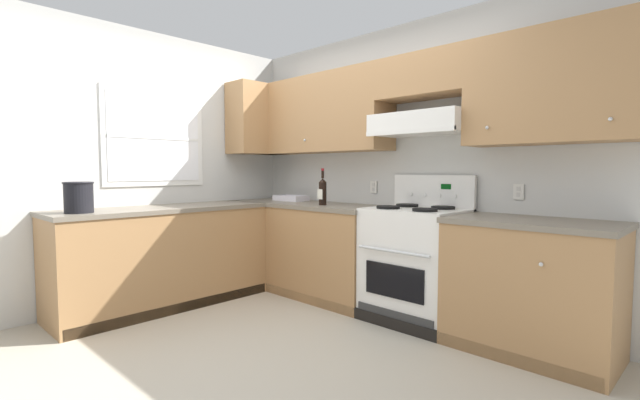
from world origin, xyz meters
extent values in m
plane|color=#B2AA99|center=(0.00, 0.00, 0.00)|extent=(7.04, 7.04, 0.00)
cube|color=silver|center=(0.46, 1.62, 1.27)|extent=(4.68, 0.12, 2.55)
cube|color=#A87A4C|center=(-0.63, 1.38, 1.80)|extent=(1.70, 0.34, 0.76)
cube|color=#A87A4C|center=(1.58, 1.38, 1.80)|extent=(1.13, 0.34, 0.76)
cube|color=#A87A4C|center=(0.62, 1.38, 2.01)|extent=(0.80, 0.34, 0.34)
cube|color=white|center=(0.62, 1.34, 1.62)|extent=(0.80, 0.46, 0.17)
cube|color=white|center=(0.62, 1.12, 1.54)|extent=(0.80, 0.03, 0.04)
sphere|color=silver|center=(-0.63, 1.20, 1.54)|extent=(0.02, 0.02, 0.02)
sphere|color=silver|center=(1.22, 1.20, 1.54)|extent=(0.02, 0.02, 0.02)
sphere|color=silver|center=(1.95, 1.20, 1.54)|extent=(0.02, 0.02, 0.02)
cube|color=silver|center=(-0.04, 1.55, 1.08)|extent=(0.08, 0.01, 0.12)
cube|color=silver|center=(-0.04, 1.54, 1.10)|extent=(0.03, 0.00, 0.03)
cube|color=silver|center=(-0.04, 1.54, 1.06)|extent=(0.03, 0.00, 0.03)
cube|color=silver|center=(1.32, 1.55, 1.08)|extent=(0.08, 0.01, 0.12)
cube|color=silver|center=(1.32, 1.54, 1.10)|extent=(0.03, 0.00, 0.03)
cube|color=silver|center=(1.32, 1.54, 1.06)|extent=(0.03, 0.00, 0.03)
cube|color=silver|center=(-1.62, 0.10, 1.27)|extent=(0.12, 4.00, 2.55)
cube|color=white|center=(-1.57, 0.10, 1.55)|extent=(0.04, 1.00, 0.92)
cube|color=white|center=(-1.55, 0.10, 1.55)|extent=(0.01, 0.90, 0.82)
cube|color=white|center=(-1.54, 0.10, 1.55)|extent=(0.01, 0.90, 0.02)
cube|color=#A87A4C|center=(-1.38, 1.20, 1.80)|extent=(0.34, 0.64, 0.76)
cube|color=#A87A4C|center=(-0.65, 1.25, 0.44)|extent=(1.76, 0.61, 0.87)
cube|color=#756B5B|center=(-0.65, 1.25, 0.89)|extent=(1.78, 0.63, 0.04)
cube|color=#A87A4C|center=(1.53, 1.25, 0.44)|extent=(1.05, 0.61, 0.87)
cube|color=#756B5B|center=(1.53, 1.25, 0.89)|extent=(1.07, 0.63, 0.04)
cube|color=black|center=(0.26, 0.97, 0.04)|extent=(3.54, 0.06, 0.09)
sphere|color=silver|center=(-1.00, 0.93, 0.68)|extent=(0.03, 0.03, 0.03)
sphere|color=silver|center=(1.68, 0.93, 0.68)|extent=(0.03, 0.03, 0.03)
cube|color=#A87A4C|center=(-1.25, 0.00, 0.44)|extent=(0.61, 1.89, 0.87)
cube|color=#756B5B|center=(-1.25, 0.00, 0.89)|extent=(0.63, 1.91, 0.04)
cube|color=black|center=(-0.97, 0.00, 0.04)|extent=(0.06, 1.85, 0.09)
cube|color=white|center=(0.62, 1.25, 0.46)|extent=(0.76, 0.58, 0.91)
cube|color=black|center=(0.62, 0.95, 0.38)|extent=(0.53, 0.01, 0.26)
cylinder|color=silver|center=(0.62, 0.93, 0.62)|extent=(0.65, 0.02, 0.02)
cube|color=#333333|center=(0.62, 0.96, 0.10)|extent=(0.70, 0.01, 0.11)
cube|color=white|center=(0.62, 1.25, 0.92)|extent=(0.76, 0.58, 0.02)
cube|color=white|center=(0.62, 1.52, 1.05)|extent=(0.76, 0.04, 0.29)
cube|color=#053F0C|center=(0.75, 1.50, 1.10)|extent=(0.09, 0.01, 0.04)
cylinder|color=black|center=(0.45, 1.11, 0.94)|extent=(0.19, 0.19, 0.02)
cylinder|color=black|center=(0.45, 1.11, 0.93)|extent=(0.07, 0.07, 0.01)
cylinder|color=black|center=(0.79, 1.11, 0.94)|extent=(0.19, 0.19, 0.02)
cylinder|color=black|center=(0.79, 1.11, 0.93)|extent=(0.07, 0.07, 0.01)
cylinder|color=black|center=(0.45, 1.39, 0.94)|extent=(0.19, 0.19, 0.02)
cylinder|color=black|center=(0.45, 1.39, 0.93)|extent=(0.07, 0.07, 0.01)
cylinder|color=black|center=(0.79, 1.39, 0.94)|extent=(0.19, 0.19, 0.02)
cylinder|color=black|center=(0.79, 1.39, 0.93)|extent=(0.07, 0.07, 0.01)
cylinder|color=white|center=(0.41, 1.50, 1.03)|extent=(0.04, 0.02, 0.04)
cylinder|color=white|center=(0.55, 1.50, 1.03)|extent=(0.04, 0.02, 0.04)
cylinder|color=white|center=(0.69, 1.50, 1.03)|extent=(0.04, 0.02, 0.04)
cylinder|color=white|center=(0.83, 1.50, 1.03)|extent=(0.04, 0.02, 0.04)
cylinder|color=black|center=(-0.34, 1.16, 1.02)|extent=(0.07, 0.07, 0.22)
cone|color=black|center=(-0.34, 1.16, 1.15)|extent=(0.07, 0.07, 0.04)
cylinder|color=black|center=(-0.34, 1.16, 1.21)|extent=(0.03, 0.03, 0.09)
cylinder|color=maroon|center=(-0.34, 1.16, 1.25)|extent=(0.03, 0.03, 0.02)
cube|color=silver|center=(-0.34, 1.12, 1.01)|extent=(0.06, 0.00, 0.10)
cube|color=silver|center=(-1.00, 1.35, 0.92)|extent=(0.31, 0.16, 0.02)
cube|color=silver|center=(-1.00, 1.25, 0.94)|extent=(0.38, 0.01, 0.06)
cube|color=silver|center=(-1.00, 1.44, 0.94)|extent=(0.38, 0.01, 0.06)
cube|color=silver|center=(-1.19, 1.35, 0.94)|extent=(0.01, 0.17, 0.06)
cube|color=silver|center=(-0.82, 1.35, 0.94)|extent=(0.01, 0.17, 0.06)
cylinder|color=black|center=(-1.17, -0.72, 1.03)|extent=(0.21, 0.21, 0.24)
torus|color=black|center=(-1.17, -0.72, 1.14)|extent=(0.22, 0.22, 0.01)
camera|label=1|loc=(2.54, -1.84, 1.24)|focal=24.64mm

